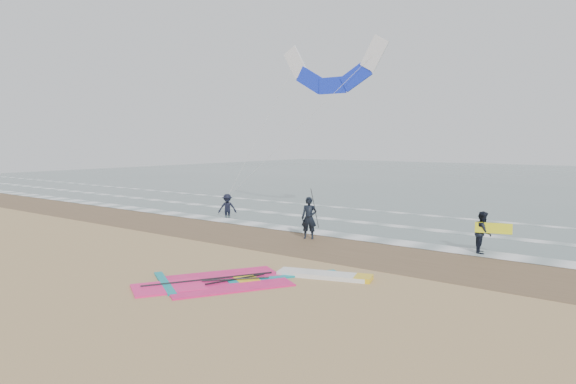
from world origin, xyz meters
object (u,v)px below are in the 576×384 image
Objects in this scene: person_standing at (309,218)px; person_walking at (483,232)px; person_wading at (227,202)px; windsurf_rig at (252,280)px; surf_kite at (332,72)px.

person_standing is 1.14× the size of person_walking.
person_walking is 14.57m from person_wading.
windsurf_rig is at bearing -82.20° from person_wading.
surf_kite reaches higher than person_standing.
person_standing reaches higher than windsurf_rig.
person_walking is 0.19× the size of surf_kite.
person_standing reaches higher than person_wading.
surf_kite is (-5.10, 12.51, 7.92)m from windsurf_rig.
person_standing reaches higher than person_walking.
person_walking is at bearing -24.37° from surf_kite.
person_standing is 1.14× the size of person_wading.
person_wading reaches higher than windsurf_rig.
surf_kite is (-2.60, 5.90, 7.05)m from person_standing.
windsurf_rig is at bearing -67.80° from surf_kite.
person_standing is 9.55m from surf_kite.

